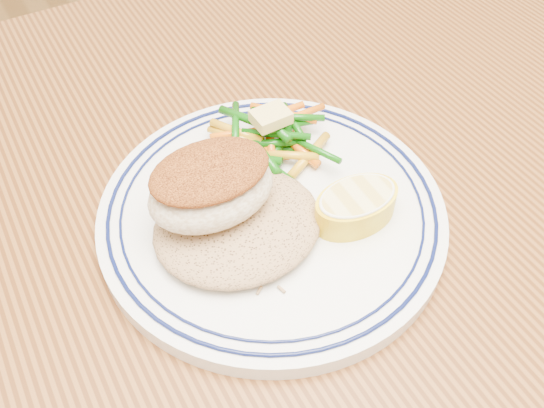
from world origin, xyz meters
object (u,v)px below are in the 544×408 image
at_px(dining_table, 303,321).
at_px(plate, 272,213).
at_px(fish_fillet, 211,186).
at_px(rice_pilaf, 238,222).
at_px(lemon_wedge, 356,205).
at_px(vegetable_pile, 273,137).

xyz_separation_m(dining_table, plate, (-0.01, 0.04, 0.11)).
xyz_separation_m(plate, fish_fillet, (-0.05, 0.01, 0.05)).
distance_m(dining_table, fish_fillet, 0.17).
bearing_deg(rice_pilaf, lemon_wedge, -20.10).
relative_size(plate, fish_fillet, 2.86).
xyz_separation_m(plate, rice_pilaf, (-0.03, -0.01, 0.02)).
xyz_separation_m(dining_table, fish_fillet, (-0.05, 0.05, 0.15)).
relative_size(dining_table, vegetable_pile, 13.41).
distance_m(fish_fillet, vegetable_pile, 0.10).
height_order(rice_pilaf, lemon_wedge, lemon_wedge).
xyz_separation_m(rice_pilaf, fish_fillet, (-0.01, 0.02, 0.03)).
bearing_deg(dining_table, plate, 98.40).
bearing_deg(fish_fillet, dining_table, -44.70).
bearing_deg(dining_table, fish_fillet, 135.30).
bearing_deg(vegetable_pile, fish_fillet, -147.44).
bearing_deg(dining_table, vegetable_pile, 74.98).
bearing_deg(dining_table, rice_pilaf, 139.08).
distance_m(fish_fillet, lemon_wedge, 0.11).
xyz_separation_m(plate, lemon_wedge, (0.05, -0.04, 0.02)).
relative_size(vegetable_pile, lemon_wedge, 1.61).
distance_m(rice_pilaf, lemon_wedge, 0.09).
relative_size(dining_table, plate, 5.47).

